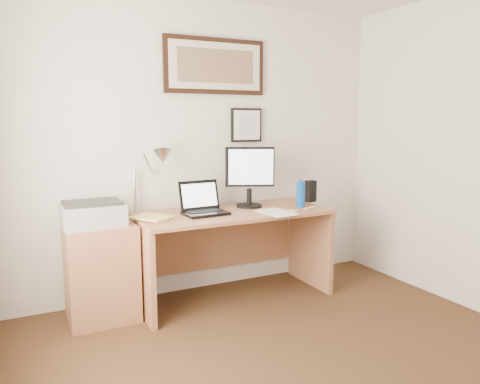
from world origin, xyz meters
TOP-DOWN VIEW (x-y plane):
  - wall_back at (0.00, 2.00)m, footprint 3.50×0.02m
  - side_cabinet at (-0.92, 1.68)m, footprint 0.50×0.40m
  - water_bottle at (0.75, 1.54)m, footprint 0.08×0.08m
  - bottle_cap at (0.75, 1.54)m, footprint 0.04×0.04m
  - speaker at (0.98, 1.72)m, footprint 0.10×0.09m
  - paper_sheet_a at (0.45, 1.44)m, footprint 0.27×0.34m
  - paper_sheet_b at (0.42, 1.39)m, footprint 0.24×0.32m
  - sticky_pad at (0.59, 1.39)m, footprint 0.10×0.10m
  - marker_pen at (0.78, 1.43)m, footprint 0.14×0.06m
  - book at (-0.63, 1.56)m, footprint 0.34×0.36m
  - desk at (0.15, 1.72)m, footprint 1.60×0.70m
  - laptop at (-0.11, 1.65)m, footprint 0.35×0.31m
  - lcd_monitor at (0.36, 1.73)m, footprint 0.40×0.22m
  - printer at (-0.96, 1.70)m, footprint 0.44×0.34m
  - desk_lamp at (-0.41, 1.81)m, footprint 0.29×0.27m
  - picture_large at (0.15, 1.97)m, footprint 0.92×0.04m
  - picture_small at (0.45, 1.97)m, footprint 0.30×0.03m

SIDE VIEW (x-z plane):
  - side_cabinet at x=-0.92m, z-range 0.00..0.73m
  - desk at x=0.15m, z-range 0.14..0.89m
  - paper_sheet_a at x=0.45m, z-range 0.75..0.75m
  - paper_sheet_b at x=0.42m, z-range 0.75..0.75m
  - sticky_pad at x=0.59m, z-range 0.75..0.76m
  - marker_pen at x=0.78m, z-range 0.75..0.77m
  - book at x=-0.63m, z-range 0.75..0.77m
  - laptop at x=-0.11m, z-range 0.68..0.94m
  - printer at x=-0.96m, z-range 0.73..0.91m
  - speaker at x=0.98m, z-range 0.75..0.95m
  - water_bottle at x=0.75m, z-range 0.75..0.97m
  - bottle_cap at x=0.75m, z-range 0.97..0.99m
  - lcd_monitor at x=0.36m, z-range 0.78..1.30m
  - desk_lamp at x=-0.41m, z-range 0.92..1.45m
  - wall_back at x=0.00m, z-range 0.00..2.50m
  - picture_small at x=0.45m, z-range 1.30..1.60m
  - picture_large at x=0.15m, z-range 1.72..2.19m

